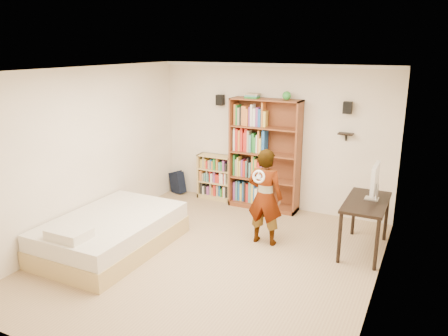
% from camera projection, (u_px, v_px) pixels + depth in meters
% --- Properties ---
extents(ground, '(4.50, 5.00, 0.01)m').
position_uv_depth(ground, '(211.00, 259.00, 6.37)').
color(ground, tan).
rests_on(ground, ground).
extents(room_shell, '(4.52, 5.02, 2.71)m').
position_uv_depth(room_shell, '(210.00, 141.00, 5.90)').
color(room_shell, white).
rests_on(room_shell, ground).
extents(crown_molding, '(4.50, 5.00, 0.06)m').
position_uv_depth(crown_molding, '(209.00, 73.00, 5.65)').
color(crown_molding, white).
rests_on(crown_molding, room_shell).
extents(speaker_left, '(0.14, 0.12, 0.20)m').
position_uv_depth(speaker_left, '(220.00, 100.00, 8.35)').
color(speaker_left, black).
rests_on(speaker_left, room_shell).
extents(speaker_right, '(0.14, 0.12, 0.20)m').
position_uv_depth(speaker_right, '(348.00, 108.00, 7.33)').
color(speaker_right, black).
rests_on(speaker_right, room_shell).
extents(wall_shelf, '(0.25, 0.16, 0.02)m').
position_uv_depth(wall_shelf, '(346.00, 134.00, 7.46)').
color(wall_shelf, black).
rests_on(wall_shelf, room_shell).
extents(tall_bookshelf, '(1.31, 0.38, 2.08)m').
position_uv_depth(tall_bookshelf, '(265.00, 155.00, 8.12)').
color(tall_bookshelf, brown).
rests_on(tall_bookshelf, ground).
extents(low_bookshelf, '(0.72, 0.27, 0.91)m').
position_uv_depth(low_bookshelf, '(216.00, 177.00, 8.78)').
color(low_bookshelf, tan).
rests_on(low_bookshelf, ground).
extents(computer_desk, '(0.59, 1.18, 0.80)m').
position_uv_depth(computer_desk, '(364.00, 226.00, 6.53)').
color(computer_desk, black).
rests_on(computer_desk, ground).
extents(imac, '(0.17, 0.54, 0.54)m').
position_uv_depth(imac, '(373.00, 182.00, 6.43)').
color(imac, silver).
rests_on(imac, computer_desk).
extents(daybed, '(1.43, 2.19, 0.65)m').
position_uv_depth(daybed, '(111.00, 229.00, 6.62)').
color(daybed, white).
rests_on(daybed, ground).
extents(person, '(0.57, 0.38, 1.52)m').
position_uv_depth(person, '(265.00, 197.00, 6.71)').
color(person, black).
rests_on(person, ground).
extents(wii_wheel, '(0.20, 0.07, 0.20)m').
position_uv_depth(wii_wheel, '(259.00, 177.00, 6.36)').
color(wii_wheel, silver).
rests_on(wii_wheel, person).
extents(navy_bag, '(0.40, 0.33, 0.46)m').
position_uv_depth(navy_bag, '(178.00, 182.00, 9.19)').
color(navy_bag, black).
rests_on(navy_bag, ground).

